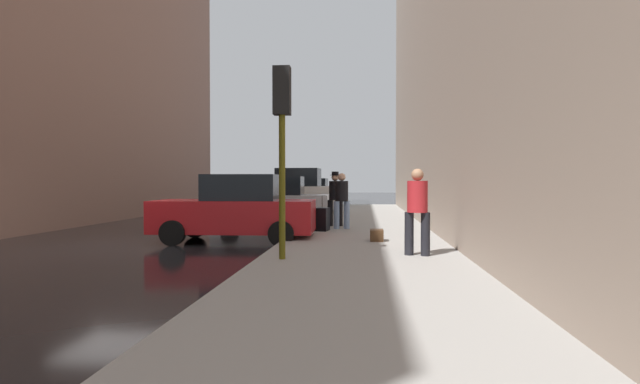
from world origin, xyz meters
name	(u,v)px	position (x,y,z in m)	size (l,w,h in m)	color
ground_plane	(119,246)	(0.00, 0.00, 0.00)	(120.00, 120.00, 0.00)	black
sidewalk	(363,246)	(6.00, 0.00, 0.07)	(4.00, 40.00, 0.15)	gray
parked_red_hatchback	(237,210)	(2.65, 1.21, 0.85)	(4.26, 2.16, 1.79)	#B2191E
parked_silver_sedan	(273,202)	(2.65, 6.53, 0.85)	(4.26, 2.17, 1.79)	#B7BABF
parked_white_van	(295,193)	(2.65, 12.53, 1.03)	(4.66, 2.19, 2.25)	silver
parked_dark_green_sedan	(309,194)	(2.65, 18.47, 0.85)	(4.27, 2.19, 1.79)	#193828
fire_hydrant	(324,210)	(4.45, 7.71, 0.50)	(0.42, 0.22, 0.70)	red
traffic_light	(282,120)	(4.50, -2.54, 2.76)	(0.32, 0.32, 3.60)	#514C0F
pedestrian_in_jeans	(342,198)	(5.34, 3.53, 1.10)	(0.53, 0.48, 1.71)	#728CB2
pedestrian_with_fedora	(335,196)	(5.08, 4.45, 1.14)	(0.52, 0.46, 1.78)	black
pedestrian_in_red_jacket	(417,207)	(7.07, -1.86, 1.10)	(0.53, 0.49, 1.71)	black
rolling_suitcase	(322,219)	(4.79, 2.89, 0.49)	(0.44, 0.61, 1.04)	black
duffel_bag	(377,235)	(6.34, 0.46, 0.29)	(0.32, 0.44, 0.28)	#472D19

